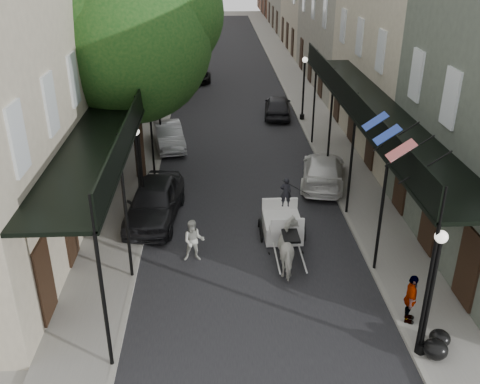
{
  "coord_description": "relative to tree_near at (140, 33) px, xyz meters",
  "views": [
    {
      "loc": [
        -1.24,
        -12.68,
        10.12
      ],
      "look_at": [
        -0.32,
        4.99,
        1.6
      ],
      "focal_mm": 40.0,
      "sensor_mm": 36.0,
      "label": 1
    }
  ],
  "objects": [
    {
      "name": "ground",
      "position": [
        4.2,
        -10.18,
        -6.49
      ],
      "size": [
        140.0,
        140.0,
        0.0
      ],
      "primitive_type": "plane",
      "color": "gray",
      "rests_on": "ground"
    },
    {
      "name": "road",
      "position": [
        4.2,
        9.82,
        -6.48
      ],
      "size": [
        8.0,
        90.0,
        0.01
      ],
      "primitive_type": "cube",
      "color": "black",
      "rests_on": "ground"
    },
    {
      "name": "sidewalk_left",
      "position": [
        -0.8,
        9.82,
        -6.43
      ],
      "size": [
        2.2,
        90.0,
        0.12
      ],
      "primitive_type": "cube",
      "color": "gray",
      "rests_on": "ground"
    },
    {
      "name": "sidewalk_right",
      "position": [
        9.2,
        9.82,
        -6.43
      ],
      "size": [
        2.2,
        90.0,
        0.12
      ],
      "primitive_type": "cube",
      "color": "gray",
      "rests_on": "ground"
    },
    {
      "name": "building_row_left",
      "position": [
        -4.4,
        19.82,
        -1.24
      ],
      "size": [
        5.0,
        80.0,
        10.5
      ],
      "primitive_type": "cube",
      "color": "#BDB197",
      "rests_on": "ground"
    },
    {
      "name": "building_row_right",
      "position": [
        12.8,
        19.82,
        -1.24
      ],
      "size": [
        5.0,
        80.0,
        10.5
      ],
      "primitive_type": "cube",
      "color": "gray",
      "rests_on": "ground"
    },
    {
      "name": "gallery_left",
      "position": [
        -0.59,
        -3.2,
        -2.44
      ],
      "size": [
        2.2,
        18.05,
        4.88
      ],
      "color": "black",
      "rests_on": "sidewalk_left"
    },
    {
      "name": "gallery_right",
      "position": [
        8.99,
        -3.2,
        -2.44
      ],
      "size": [
        2.2,
        18.05,
        4.88
      ],
      "color": "black",
      "rests_on": "sidewalk_right"
    },
    {
      "name": "tree_near",
      "position": [
        0.0,
        0.0,
        0.0
      ],
      "size": [
        7.31,
        6.8,
        9.63
      ],
      "color": "#382619",
      "rests_on": "sidewalk_left"
    },
    {
      "name": "tree_far",
      "position": [
        -0.05,
        14.0,
        -0.65
      ],
      "size": [
        6.45,
        6.0,
        8.61
      ],
      "color": "#382619",
      "rests_on": "sidewalk_left"
    },
    {
      "name": "lamppost_right_near",
      "position": [
        8.3,
        -12.18,
        -4.44
      ],
      "size": [
        0.32,
        0.32,
        3.71
      ],
      "color": "black",
      "rests_on": "sidewalk_right"
    },
    {
      "name": "lamppost_left",
      "position": [
        0.1,
        -4.18,
        -4.44
      ],
      "size": [
        0.32,
        0.32,
        3.71
      ],
      "color": "black",
      "rests_on": "sidewalk_left"
    },
    {
      "name": "lamppost_right_far",
      "position": [
        8.3,
        7.82,
        -4.44
      ],
      "size": [
        0.32,
        0.32,
        3.71
      ],
      "color": "black",
      "rests_on": "sidewalk_right"
    },
    {
      "name": "horse",
      "position": [
        5.42,
        -7.87,
        -5.7
      ],
      "size": [
        0.87,
        1.88,
        1.58
      ],
      "primitive_type": "imported",
      "rotation": [
        0.0,
        0.0,
        3.15
      ],
      "color": "silver",
      "rests_on": "ground"
    },
    {
      "name": "carriage",
      "position": [
        5.4,
        -5.4,
        -5.46
      ],
      "size": [
        1.67,
        2.35,
        2.65
      ],
      "rotation": [
        0.0,
        0.0,
        0.01
      ],
      "color": "black",
      "rests_on": "ground"
    },
    {
      "name": "pedestrian_walking",
      "position": [
        2.2,
        -7.18,
        -5.73
      ],
      "size": [
        0.75,
        0.58,
        1.52
      ],
      "primitive_type": "imported",
      "rotation": [
        0.0,
        0.0,
        0.01
      ],
      "color": "beige",
      "rests_on": "ground"
    },
    {
      "name": "pedestrian_sidewalk_left",
      "position": [
        -1.01,
        12.49,
        -5.56
      ],
      "size": [
        1.2,
        0.97,
        1.62
      ],
      "primitive_type": "imported",
      "rotation": [
        0.0,
        0.0,
        3.55
      ],
      "color": "gray",
      "rests_on": "sidewalk_left"
    },
    {
      "name": "pedestrian_sidewalk_right",
      "position": [
        8.4,
        -10.89,
        -5.6
      ],
      "size": [
        0.66,
        0.97,
        1.53
      ],
      "primitive_type": "imported",
      "rotation": [
        0.0,
        0.0,
        1.22
      ],
      "color": "gray",
      "rests_on": "sidewalk_right"
    },
    {
      "name": "car_left_near",
      "position": [
        0.6,
        -4.14,
        -5.7
      ],
      "size": [
        2.36,
        4.8,
        1.57
      ],
      "primitive_type": "imported",
      "rotation": [
        0.0,
        0.0,
        -0.11
      ],
      "color": "black",
      "rests_on": "ground"
    },
    {
      "name": "car_left_mid",
      "position": [
        0.6,
        3.82,
        -5.85
      ],
      "size": [
        2.05,
        4.06,
        1.28
      ],
      "primitive_type": "imported",
      "rotation": [
        0.0,
        0.0,
        0.19
      ],
      "color": "#A5A6AB",
      "rests_on": "ground"
    },
    {
      "name": "car_left_far",
      "position": [
        1.6,
        18.48,
        -5.81
      ],
      "size": [
        2.57,
        5.04,
        1.36
      ],
      "primitive_type": "imported",
      "rotation": [
        0.0,
        0.0,
        0.06
      ],
      "color": "black",
      "rests_on": "ground"
    },
    {
      "name": "car_right_near",
      "position": [
        7.8,
        -1.18,
        -5.84
      ],
      "size": [
        2.74,
        4.76,
        1.3
      ],
      "primitive_type": "imported",
      "rotation": [
        0.0,
        0.0,
        2.93
      ],
      "color": "silver",
      "rests_on": "ground"
    },
    {
      "name": "car_right_far",
      "position": [
        6.93,
        8.82,
        -5.83
      ],
      "size": [
        1.98,
        4.04,
        1.33
      ],
      "primitive_type": "imported",
      "rotation": [
        0.0,
        0.0,
        3.03
      ],
      "color": "black",
      "rests_on": "ground"
    },
    {
      "name": "trash_bags",
      "position": [
        8.72,
        -12.2,
        -6.11
      ],
      "size": [
        0.91,
        1.06,
        0.55
      ],
      "color": "black",
      "rests_on": "sidewalk_right"
    }
  ]
}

